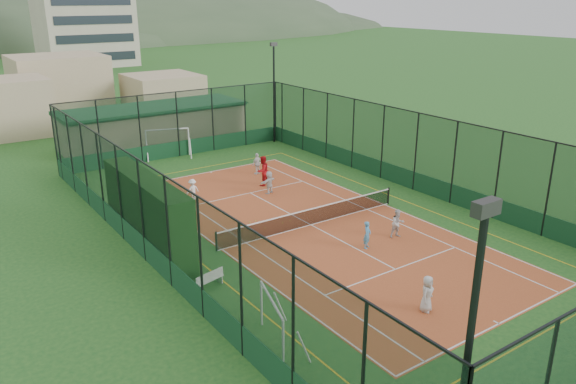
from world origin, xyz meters
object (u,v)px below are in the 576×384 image
(white_bench, at_px, (208,279))
(child_far_right, at_px, (257,164))
(child_near_mid, at_px, (367,235))
(child_far_left, at_px, (193,190))
(child_near_left, at_px, (427,294))
(futsal_goal_near, at_px, (272,323))
(clubhouse, at_px, (153,125))
(child_near_right, at_px, (398,224))
(futsal_goal_far, at_px, (168,143))
(coach, at_px, (263,171))
(floodlight_ne, at_px, (274,93))
(child_far_back, at_px, (269,182))

(white_bench, relative_size, child_far_right, 0.99)
(child_near_mid, distance_m, child_far_left, 11.92)
(child_near_left, relative_size, child_near_mid, 1.09)
(futsal_goal_near, relative_size, child_near_left, 1.88)
(clubhouse, xyz_separation_m, child_far_left, (-3.52, -14.69, -0.91))
(child_near_mid, relative_size, child_far_left, 1.06)
(child_near_mid, xyz_separation_m, child_near_right, (2.17, 0.08, 0.06))
(futsal_goal_far, bearing_deg, white_bench, -90.61)
(child_far_left, xyz_separation_m, coach, (5.00, -0.09, 0.34))
(white_bench, relative_size, child_near_mid, 1.07)
(floodlight_ne, height_order, child_near_mid, floodlight_ne)
(child_near_right, height_order, child_far_right, child_near_right)
(clubhouse, xyz_separation_m, child_far_back, (0.98, -16.31, -0.84))
(floodlight_ne, bearing_deg, child_far_right, -130.83)
(futsal_goal_far, bearing_deg, futsal_goal_near, -87.16)
(futsal_goal_near, distance_m, child_near_left, 6.46)
(futsal_goal_near, relative_size, child_far_back, 1.96)
(futsal_goal_far, height_order, child_far_back, futsal_goal_far)
(child_far_right, bearing_deg, futsal_goal_near, 47.86)
(futsal_goal_near, distance_m, child_near_mid, 9.33)
(floodlight_ne, xyz_separation_m, child_near_mid, (-8.10, -20.51, -3.42))
(clubhouse, bearing_deg, child_near_left, -92.85)
(floodlight_ne, bearing_deg, coach, -127.18)
(white_bench, bearing_deg, child_far_left, 54.24)
(child_far_back, distance_m, coach, 1.63)
(child_near_left, height_order, child_near_mid, child_near_left)
(child_far_back, height_order, coach, coach)
(futsal_goal_far, relative_size, child_near_right, 2.21)
(futsal_goal_near, relative_size, futsal_goal_far, 0.85)
(child_near_left, bearing_deg, child_near_right, 30.81)
(clubhouse, height_order, child_far_right, clubhouse)
(futsal_goal_near, distance_m, child_far_right, 20.43)
(futsal_goal_near, bearing_deg, futsal_goal_far, 1.51)
(futsal_goal_near, xyz_separation_m, child_near_mid, (8.35, 4.16, -0.21))
(child_far_right, bearing_deg, child_far_left, 8.67)
(white_bench, xyz_separation_m, futsal_goal_far, (7.04, 20.40, 0.66))
(child_far_right, bearing_deg, child_far_back, 56.76)
(clubhouse, bearing_deg, child_far_right, -78.63)
(futsal_goal_near, bearing_deg, coach, -14.32)
(child_near_left, bearing_deg, floodlight_ne, 45.81)
(child_far_back, bearing_deg, white_bench, 23.94)
(floodlight_ne, height_order, white_bench, floodlight_ne)
(clubhouse, bearing_deg, futsal_goal_near, -104.63)
(white_bench, height_order, futsal_goal_near, futsal_goal_near)
(floodlight_ne, bearing_deg, child_far_back, -124.92)
(child_near_mid, distance_m, child_far_back, 9.61)
(futsal_goal_near, bearing_deg, child_far_left, 1.37)
(child_near_right, relative_size, child_far_right, 1.00)
(child_near_right, xyz_separation_m, child_far_left, (-6.19, 11.14, -0.10))
(white_bench, xyz_separation_m, futsal_goal_near, (-0.05, -5.01, 0.50))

